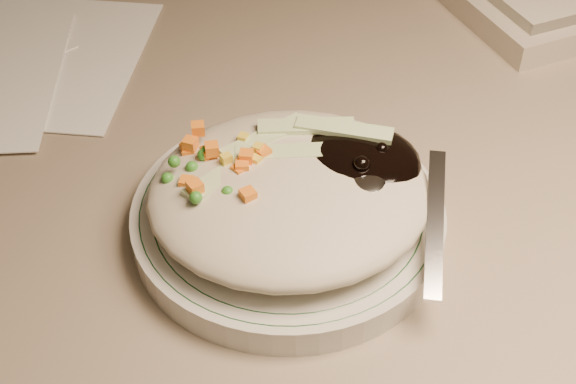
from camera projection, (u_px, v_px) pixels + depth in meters
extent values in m
cube|color=gray|center=(385.00, 104.00, 0.71)|extent=(1.40, 0.70, 0.04)
cylinder|color=silver|center=(288.00, 219.00, 0.56)|extent=(0.22, 0.22, 0.02)
torus|color=#144723|center=(288.00, 209.00, 0.56)|extent=(0.21, 0.21, 0.00)
torus|color=#144723|center=(288.00, 209.00, 0.56)|extent=(0.19, 0.19, 0.00)
ellipsoid|color=#B0A58F|center=(289.00, 192.00, 0.54)|extent=(0.19, 0.18, 0.04)
ellipsoid|color=black|center=(350.00, 165.00, 0.55)|extent=(0.10, 0.09, 0.03)
ellipsoid|color=orange|center=(219.00, 179.00, 0.55)|extent=(0.08, 0.08, 0.02)
sphere|color=black|center=(307.00, 161.00, 0.54)|extent=(0.01, 0.01, 0.01)
sphere|color=black|center=(346.00, 151.00, 0.55)|extent=(0.01, 0.01, 0.01)
sphere|color=black|center=(381.00, 149.00, 0.54)|extent=(0.01, 0.01, 0.01)
sphere|color=black|center=(366.00, 145.00, 0.56)|extent=(0.01, 0.01, 0.01)
sphere|color=black|center=(361.00, 164.00, 0.53)|extent=(0.01, 0.01, 0.01)
sphere|color=black|center=(345.00, 158.00, 0.55)|extent=(0.01, 0.01, 0.01)
sphere|color=black|center=(357.00, 146.00, 0.56)|extent=(0.01, 0.01, 0.01)
cube|color=orange|center=(212.00, 149.00, 0.54)|extent=(0.01, 0.01, 0.01)
cube|color=orange|center=(240.00, 180.00, 0.53)|extent=(0.01, 0.01, 0.01)
cube|color=orange|center=(190.00, 144.00, 0.55)|extent=(0.01, 0.01, 0.01)
cube|color=orange|center=(246.00, 157.00, 0.53)|extent=(0.01, 0.01, 0.01)
cube|color=orange|center=(242.00, 167.00, 0.53)|extent=(0.01, 0.01, 0.01)
cube|color=orange|center=(188.00, 149.00, 0.56)|extent=(0.01, 0.01, 0.01)
cube|color=orange|center=(208.00, 153.00, 0.54)|extent=(0.01, 0.01, 0.01)
cube|color=orange|center=(240.00, 171.00, 0.53)|extent=(0.01, 0.01, 0.01)
cube|color=orange|center=(263.00, 153.00, 0.54)|extent=(0.01, 0.01, 0.01)
cube|color=orange|center=(198.00, 129.00, 0.55)|extent=(0.01, 0.01, 0.01)
cube|color=orange|center=(195.00, 187.00, 0.51)|extent=(0.01, 0.01, 0.01)
cube|color=orange|center=(248.00, 195.00, 0.51)|extent=(0.01, 0.01, 0.01)
cube|color=orange|center=(187.00, 184.00, 0.53)|extent=(0.01, 0.01, 0.01)
cube|color=orange|center=(189.00, 153.00, 0.55)|extent=(0.01, 0.01, 0.01)
sphere|color=#388C28|center=(240.00, 163.00, 0.54)|extent=(0.01, 0.01, 0.01)
sphere|color=#388C28|center=(196.00, 198.00, 0.51)|extent=(0.01, 0.01, 0.01)
sphere|color=#388C28|center=(192.00, 167.00, 0.54)|extent=(0.01, 0.01, 0.01)
sphere|color=#388C28|center=(174.00, 162.00, 0.53)|extent=(0.01, 0.01, 0.01)
sphere|color=#388C28|center=(235.00, 160.00, 0.54)|extent=(0.01, 0.01, 0.01)
sphere|color=#388C28|center=(251.00, 193.00, 0.52)|extent=(0.01, 0.01, 0.01)
sphere|color=#388C28|center=(219.00, 174.00, 0.54)|extent=(0.01, 0.01, 0.01)
sphere|color=#388C28|center=(212.00, 194.00, 0.52)|extent=(0.01, 0.01, 0.01)
sphere|color=#388C28|center=(167.00, 178.00, 0.53)|extent=(0.01, 0.01, 0.01)
sphere|color=#388C28|center=(206.00, 151.00, 0.54)|extent=(0.01, 0.01, 0.01)
sphere|color=#388C28|center=(203.00, 155.00, 0.54)|extent=(0.01, 0.01, 0.01)
sphere|color=#388C28|center=(195.00, 184.00, 0.52)|extent=(0.01, 0.01, 0.01)
sphere|color=#388C28|center=(228.00, 192.00, 0.52)|extent=(0.01, 0.01, 0.01)
sphere|color=#388C28|center=(265.00, 142.00, 0.56)|extent=(0.01, 0.01, 0.01)
cube|color=yellow|center=(233.00, 160.00, 0.54)|extent=(0.01, 0.01, 0.01)
cube|color=yellow|center=(256.00, 161.00, 0.54)|extent=(0.01, 0.01, 0.01)
cube|color=yellow|center=(217.00, 159.00, 0.55)|extent=(0.01, 0.01, 0.01)
cube|color=yellow|center=(226.00, 159.00, 0.53)|extent=(0.01, 0.01, 0.01)
cube|color=yellow|center=(219.00, 176.00, 0.54)|extent=(0.01, 0.01, 0.01)
cube|color=yellow|center=(258.00, 149.00, 0.54)|extent=(0.01, 0.01, 0.01)
cube|color=yellow|center=(243.00, 139.00, 0.55)|extent=(0.01, 0.01, 0.01)
cube|color=yellow|center=(233.00, 175.00, 0.54)|extent=(0.01, 0.01, 0.01)
cube|color=#B2D18C|center=(265.00, 138.00, 0.56)|extent=(0.07, 0.05, 0.00)
cube|color=#B2D18C|center=(306.00, 126.00, 0.56)|extent=(0.07, 0.02, 0.00)
cube|color=#B2D18C|center=(227.00, 173.00, 0.53)|extent=(0.06, 0.05, 0.00)
cube|color=#B2D18C|center=(344.00, 129.00, 0.56)|extent=(0.07, 0.04, 0.00)
cube|color=#B2D18C|center=(298.00, 185.00, 0.53)|extent=(0.07, 0.03, 0.00)
cube|color=#B2D18C|center=(285.00, 153.00, 0.54)|extent=(0.07, 0.02, 0.00)
ellipsoid|color=silver|center=(362.00, 177.00, 0.53)|extent=(0.05, 0.06, 0.01)
cube|color=silver|center=(435.00, 222.00, 0.52)|extent=(0.05, 0.11, 0.03)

